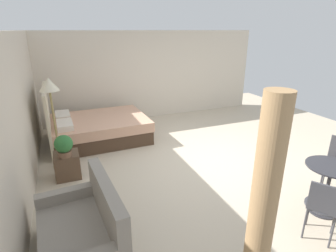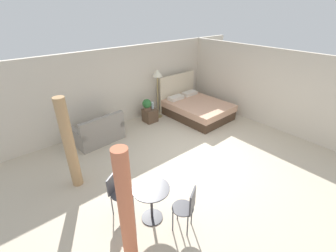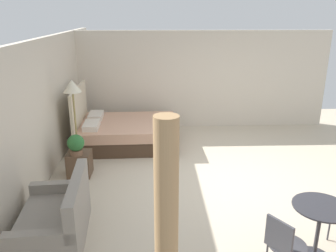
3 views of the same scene
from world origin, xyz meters
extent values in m
cube|color=beige|center=(0.00, 0.00, -0.01)|extent=(9.34, 9.55, 0.02)
cube|color=beige|center=(0.00, 3.27, 1.26)|extent=(9.34, 0.12, 2.51)
cube|color=beige|center=(3.17, 0.00, 1.26)|extent=(0.12, 6.55, 2.51)
cube|color=#473323|center=(1.83, 1.85, 0.16)|extent=(1.73, 2.19, 0.32)
cube|color=tan|center=(1.83, 1.85, 0.43)|extent=(1.77, 2.23, 0.22)
cube|color=beige|center=(1.79, 2.95, 0.68)|extent=(1.73, 0.11, 1.37)
cube|color=silver|center=(1.44, 2.63, 0.60)|extent=(0.61, 0.34, 0.12)
cube|color=silver|center=(2.17, 2.65, 0.60)|extent=(0.61, 0.34, 0.12)
cube|color=gray|center=(-1.70, 2.62, 0.20)|extent=(1.43, 0.95, 0.39)
cube|color=gray|center=(-1.67, 2.27, 0.64)|extent=(1.38, 0.24, 0.49)
cube|color=gray|center=(-1.08, 2.67, 0.47)|extent=(0.20, 0.86, 0.15)
cube|color=gray|center=(-2.31, 2.58, 0.47)|extent=(0.20, 0.86, 0.15)
cube|color=brown|center=(0.26, 2.67, 0.23)|extent=(0.43, 0.43, 0.46)
cylinder|color=brown|center=(0.16, 2.68, 0.51)|extent=(0.23, 0.23, 0.10)
sphere|color=#2D6B33|center=(0.16, 2.68, 0.69)|extent=(0.31, 0.31, 0.31)
cylinder|color=silver|center=(0.38, 2.67, 0.57)|extent=(0.09, 0.09, 0.23)
cylinder|color=#99844C|center=(0.72, 2.79, 0.01)|extent=(0.29, 0.29, 0.02)
cylinder|color=#99844C|center=(0.72, 2.79, 0.76)|extent=(0.04, 0.04, 1.49)
cone|color=beige|center=(0.72, 2.79, 1.62)|extent=(0.35, 0.35, 0.23)
cylinder|color=#2D2D33|center=(-2.19, -0.75, 0.36)|extent=(0.05, 0.05, 0.73)
cylinder|color=#2D2D33|center=(-2.19, -0.75, 0.74)|extent=(0.69, 0.69, 0.02)
cylinder|color=#3F3F44|center=(-2.32, -0.29, 0.23)|extent=(0.02, 0.02, 0.45)
cylinder|color=#3F3F44|center=(-2.52, -0.24, 0.46)|extent=(0.59, 0.59, 0.02)
cube|color=#3F3F44|center=(-2.62, -0.09, 0.66)|extent=(0.30, 0.21, 0.37)
cylinder|color=#3F3F44|center=(-1.84, -1.10, 0.24)|extent=(0.02, 0.02, 0.48)
cylinder|color=tan|center=(-2.92, 1.13, 1.06)|extent=(0.23, 0.23, 2.12)
camera|label=1|loc=(-4.37, 2.59, 2.52)|focal=28.48mm
camera|label=2|loc=(-3.98, -3.35, 3.66)|focal=24.69mm
camera|label=3|loc=(-5.71, 1.22, 2.96)|focal=36.72mm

